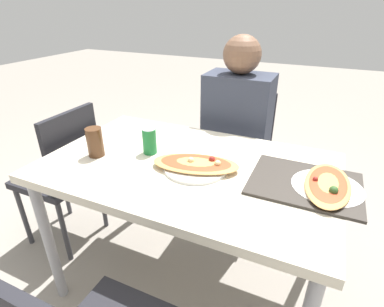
% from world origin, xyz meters
% --- Properties ---
extents(ground_plane, '(14.00, 14.00, 0.00)m').
position_xyz_m(ground_plane, '(0.00, 0.00, 0.00)').
color(ground_plane, gray).
extents(dining_table, '(1.30, 0.81, 0.77)m').
position_xyz_m(dining_table, '(0.00, 0.00, 0.69)').
color(dining_table, beige).
rests_on(dining_table, ground_plane).
extents(chair_far_seated, '(0.40, 0.40, 0.90)m').
position_xyz_m(chair_far_seated, '(0.04, 0.73, 0.51)').
color(chair_far_seated, black).
rests_on(chair_far_seated, ground_plane).
extents(chair_side_left, '(0.40, 0.40, 0.90)m').
position_xyz_m(chair_side_left, '(-0.84, 0.03, 0.51)').
color(chair_side_left, black).
rests_on(chair_side_left, ground_plane).
extents(person_seated, '(0.39, 0.27, 1.27)m').
position_xyz_m(person_seated, '(0.04, 0.62, 0.75)').
color(person_seated, '#2D2D38').
rests_on(person_seated, ground_plane).
extents(pizza_main, '(0.41, 0.28, 0.05)m').
position_xyz_m(pizza_main, '(0.05, -0.02, 0.79)').
color(pizza_main, white).
rests_on(pizza_main, dining_table).
extents(soda_can, '(0.07, 0.07, 0.12)m').
position_xyz_m(soda_can, '(-0.21, 0.02, 0.83)').
color(soda_can, '#197233').
rests_on(soda_can, dining_table).
extents(drink_glass, '(0.08, 0.08, 0.14)m').
position_xyz_m(drink_glass, '(-0.43, -0.10, 0.84)').
color(drink_glass, '#4C2D19').
rests_on(drink_glass, dining_table).
extents(serving_tray, '(0.42, 0.34, 0.01)m').
position_xyz_m(serving_tray, '(0.50, 0.04, 0.78)').
color(serving_tray, '#332D28').
rests_on(serving_tray, dining_table).
extents(pizza_second, '(0.27, 0.35, 0.06)m').
position_xyz_m(pizza_second, '(0.58, 0.04, 0.79)').
color(pizza_second, white).
rests_on(pizza_second, dining_table).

